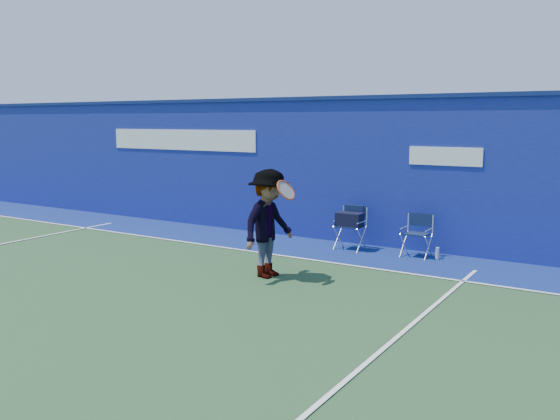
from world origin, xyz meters
The scene contains 8 objects.
ground centered at (0.00, 0.00, 0.00)m, with size 80.00×80.00×0.00m, color #264726.
stadium_wall centered at (0.00, 5.20, 1.55)m, with size 24.00×0.50×3.08m.
out_of_bounds_strip centered at (0.00, 4.10, 0.00)m, with size 24.00×1.80×0.01m, color navy.
court_lines centered at (0.00, 0.60, 0.01)m, with size 24.00×12.00×0.01m.
directors_chair_left centered at (1.90, 4.46, 0.37)m, with size 0.52×0.48×0.87m.
directors_chair_right centered at (3.25, 4.53, 0.26)m, with size 0.49×0.44×0.81m.
water_bottle centered at (3.67, 4.53, 0.11)m, with size 0.07×0.07×0.23m, color silver.
tennis_player centered at (1.66, 1.82, 0.90)m, with size 0.91×1.20×1.79m.
Camera 1 is at (6.89, -6.22, 2.58)m, focal length 38.00 mm.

